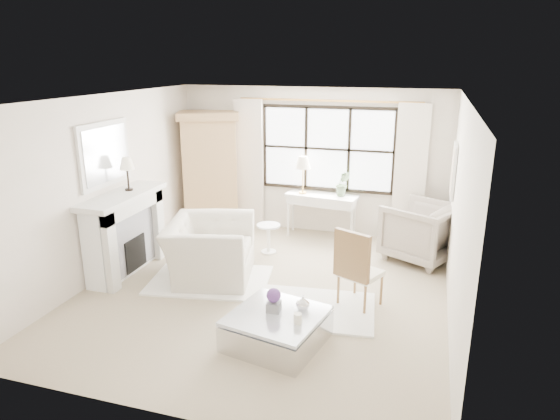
# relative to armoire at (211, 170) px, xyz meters

# --- Properties ---
(floor) EXTENTS (5.50, 5.50, 0.00)m
(floor) POSITION_rel_armoire_xyz_m (1.90, -2.40, -1.14)
(floor) COLOR tan
(floor) RESTS_ON ground
(ceiling) EXTENTS (5.50, 5.50, 0.00)m
(ceiling) POSITION_rel_armoire_xyz_m (1.90, -2.40, 1.56)
(ceiling) COLOR white
(ceiling) RESTS_ON ground
(wall_back) EXTENTS (5.00, 0.00, 5.00)m
(wall_back) POSITION_rel_armoire_xyz_m (1.90, 0.35, 0.21)
(wall_back) COLOR silver
(wall_back) RESTS_ON ground
(wall_front) EXTENTS (5.00, 0.00, 5.00)m
(wall_front) POSITION_rel_armoire_xyz_m (1.90, -5.15, 0.21)
(wall_front) COLOR beige
(wall_front) RESTS_ON ground
(wall_left) EXTENTS (0.00, 5.50, 5.50)m
(wall_left) POSITION_rel_armoire_xyz_m (-0.60, -2.40, 0.21)
(wall_left) COLOR silver
(wall_left) RESTS_ON ground
(wall_right) EXTENTS (0.00, 5.50, 5.50)m
(wall_right) POSITION_rel_armoire_xyz_m (4.40, -2.40, 0.21)
(wall_right) COLOR silver
(wall_right) RESTS_ON ground
(window_pane) EXTENTS (2.40, 0.02, 1.50)m
(window_pane) POSITION_rel_armoire_xyz_m (2.20, 0.33, 0.46)
(window_pane) COLOR white
(window_pane) RESTS_ON wall_back
(window_frame) EXTENTS (2.50, 0.04, 1.50)m
(window_frame) POSITION_rel_armoire_xyz_m (2.20, 0.32, 0.46)
(window_frame) COLOR black
(window_frame) RESTS_ON wall_back
(curtain_rod) EXTENTS (3.30, 0.04, 0.04)m
(curtain_rod) POSITION_rel_armoire_xyz_m (2.20, 0.27, 1.33)
(curtain_rod) COLOR #BE8842
(curtain_rod) RESTS_ON wall_back
(curtain_left) EXTENTS (0.55, 0.10, 2.47)m
(curtain_left) POSITION_rel_armoire_xyz_m (0.70, 0.25, 0.10)
(curtain_left) COLOR beige
(curtain_left) RESTS_ON ground
(curtain_right) EXTENTS (0.55, 0.10, 2.47)m
(curtain_right) POSITION_rel_armoire_xyz_m (3.70, 0.25, 0.10)
(curtain_right) COLOR white
(curtain_right) RESTS_ON ground
(fireplace) EXTENTS (0.58, 1.66, 1.26)m
(fireplace) POSITION_rel_armoire_xyz_m (-0.38, -2.40, -0.49)
(fireplace) COLOR white
(fireplace) RESTS_ON ground
(mirror_frame) EXTENTS (0.05, 1.15, 0.95)m
(mirror_frame) POSITION_rel_armoire_xyz_m (-0.57, -2.40, 0.70)
(mirror_frame) COLOR silver
(mirror_frame) RESTS_ON wall_left
(mirror_glass) EXTENTS (0.02, 1.00, 0.80)m
(mirror_glass) POSITION_rel_armoire_xyz_m (-0.54, -2.40, 0.70)
(mirror_glass) COLOR silver
(mirror_glass) RESTS_ON wall_left
(art_frame) EXTENTS (0.04, 0.62, 0.82)m
(art_frame) POSITION_rel_armoire_xyz_m (4.37, -0.70, 0.41)
(art_frame) COLOR silver
(art_frame) RESTS_ON wall_right
(art_canvas) EXTENTS (0.01, 0.52, 0.72)m
(art_canvas) POSITION_rel_armoire_xyz_m (4.35, -0.70, 0.41)
(art_canvas) COLOR beige
(art_canvas) RESTS_ON wall_right
(mantel_lamp) EXTENTS (0.22, 0.22, 0.51)m
(mantel_lamp) POSITION_rel_armoire_xyz_m (-0.34, -2.21, 0.51)
(mantel_lamp) COLOR black
(mantel_lamp) RESTS_ON fireplace
(armoire) EXTENTS (1.30, 1.05, 2.24)m
(armoire) POSITION_rel_armoire_xyz_m (0.00, 0.00, 0.00)
(armoire) COLOR tan
(armoire) RESTS_ON floor
(console_table) EXTENTS (1.35, 0.61, 0.80)m
(console_table) POSITION_rel_armoire_xyz_m (2.17, 0.06, -0.74)
(console_table) COLOR silver
(console_table) RESTS_ON floor
(console_lamp) EXTENTS (0.28, 0.28, 0.69)m
(console_lamp) POSITION_rel_armoire_xyz_m (1.81, 0.06, 0.22)
(console_lamp) COLOR #C09242
(console_lamp) RESTS_ON console_table
(orchid_plant) EXTENTS (0.29, 0.25, 0.46)m
(orchid_plant) POSITION_rel_armoire_xyz_m (2.55, 0.07, -0.11)
(orchid_plant) COLOR #516C48
(orchid_plant) RESTS_ON console_table
(side_table) EXTENTS (0.40, 0.40, 0.51)m
(side_table) POSITION_rel_armoire_xyz_m (1.50, -1.02, -0.81)
(side_table) COLOR white
(side_table) RESTS_ON floor
(rug_left) EXTENTS (1.91, 1.49, 0.03)m
(rug_left) POSITION_rel_armoire_xyz_m (1.02, -2.35, -1.12)
(rug_left) COLOR white
(rug_left) RESTS_ON floor
(rug_right) EXTENTS (1.68, 1.33, 0.03)m
(rug_right) POSITION_rel_armoire_xyz_m (2.72, -2.77, -1.13)
(rug_right) COLOR white
(rug_right) RESTS_ON floor
(club_armchair) EXTENTS (1.47, 1.60, 0.89)m
(club_armchair) POSITION_rel_armoire_xyz_m (0.97, -2.22, -0.70)
(club_armchair) COLOR beige
(club_armchair) RESTS_ON floor
(wingback_chair) EXTENTS (1.41, 1.40, 0.96)m
(wingback_chair) POSITION_rel_armoire_xyz_m (3.96, -0.56, -0.66)
(wingback_chair) COLOR #A4978A
(wingback_chair) RESTS_ON floor
(french_chair) EXTENTS (0.64, 0.64, 1.08)m
(french_chair) POSITION_rel_armoire_xyz_m (3.24, -2.47, -0.83)
(french_chair) COLOR olive
(french_chair) RESTS_ON floor
(coffee_table) EXTENTS (1.18, 1.18, 0.38)m
(coffee_table) POSITION_rel_armoire_xyz_m (2.47, -3.68, -0.96)
(coffee_table) COLOR silver
(coffee_table) RESTS_ON floor
(planter_box) EXTENTS (0.16, 0.16, 0.12)m
(planter_box) POSITION_rel_armoire_xyz_m (2.42, -3.62, -0.70)
(planter_box) COLOR slate
(planter_box) RESTS_ON coffee_table
(planter_flowers) EXTENTS (0.17, 0.17, 0.17)m
(planter_flowers) POSITION_rel_armoire_xyz_m (2.42, -3.62, -0.56)
(planter_flowers) COLOR #59307A
(planter_flowers) RESTS_ON planter_box
(pillar_candle) EXTENTS (0.09, 0.09, 0.12)m
(pillar_candle) POSITION_rel_armoire_xyz_m (2.76, -3.81, -0.70)
(pillar_candle) COLOR white
(pillar_candle) RESTS_ON coffee_table
(coffee_vase) EXTENTS (0.17, 0.17, 0.17)m
(coffee_vase) POSITION_rel_armoire_xyz_m (2.73, -3.48, -0.68)
(coffee_vase) COLOR white
(coffee_vase) RESTS_ON coffee_table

